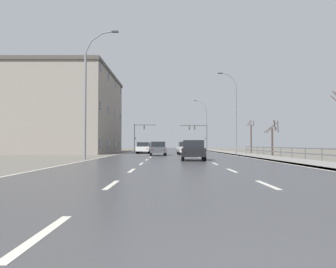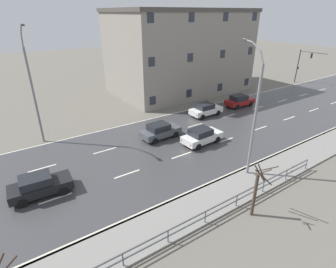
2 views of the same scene
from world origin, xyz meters
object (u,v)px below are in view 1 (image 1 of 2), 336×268
(traffic_signal_left, at_px, (138,133))
(car_near_right, at_px, (143,148))
(street_lamp_left_bank, at_px, (87,96))
(car_far_left, at_px, (193,150))
(brick_building, at_px, (70,113))
(street_lamp_midground, at_px, (234,114))
(traffic_signal_right, at_px, (199,132))
(car_distant, at_px, (145,147))
(car_near_left, at_px, (185,148))
(car_far_right, at_px, (157,148))
(street_lamp_distant, at_px, (205,126))

(traffic_signal_left, distance_m, car_near_right, 25.20)
(street_lamp_left_bank, bearing_deg, car_far_left, -11.96)
(brick_building, bearing_deg, street_lamp_midground, -23.89)
(street_lamp_midground, height_order, car_far_left, street_lamp_midground)
(traffic_signal_right, height_order, car_far_left, traffic_signal_right)
(car_distant, relative_size, brick_building, 0.20)
(car_near_right, bearing_deg, car_distant, 91.39)
(traffic_signal_left, xyz_separation_m, brick_building, (-8.57, -20.54, 2.32))
(car_near_left, xyz_separation_m, brick_building, (-17.10, 9.70, 5.29))
(car_far_right, bearing_deg, car_near_right, 102.97)
(car_near_right, bearing_deg, street_lamp_distant, 65.00)
(car_near_right, height_order, car_far_left, same)
(street_lamp_left_bank, bearing_deg, car_near_left, 54.97)
(street_lamp_left_bank, relative_size, brick_building, 0.53)
(street_lamp_distant, distance_m, car_far_right, 34.12)
(traffic_signal_left, distance_m, brick_building, 22.38)
(traffic_signal_right, height_order, car_far_right, traffic_signal_right)
(street_lamp_left_bank, height_order, car_near_right, street_lamp_left_bank)
(traffic_signal_right, distance_m, brick_building, 31.17)
(street_lamp_left_bank, bearing_deg, traffic_signal_left, 89.53)
(brick_building, bearing_deg, car_distant, 9.30)
(car_near_right, bearing_deg, car_near_left, -43.97)
(street_lamp_left_bank, xyz_separation_m, brick_building, (-8.22, 22.38, 0.81))
(car_near_left, xyz_separation_m, car_far_left, (-0.16, -14.53, 0.00))
(car_far_right, distance_m, car_far_left, 12.25)
(car_near_left, height_order, brick_building, brick_building)
(traffic_signal_right, bearing_deg, car_far_left, -96.20)
(car_far_right, relative_size, car_near_left, 1.00)
(street_lamp_distant, xyz_separation_m, car_distant, (-11.63, -18.30, -4.47))
(traffic_signal_right, relative_size, brick_building, 0.29)
(car_far_left, bearing_deg, traffic_signal_left, 103.89)
(street_lamp_midground, distance_m, car_near_left, 7.28)
(street_lamp_midground, distance_m, car_far_left, 15.84)
(traffic_signal_left, bearing_deg, car_distant, -81.36)
(street_lamp_midground, bearing_deg, car_far_left, -113.65)
(street_lamp_left_bank, bearing_deg, street_lamp_distant, 70.80)
(car_far_left, xyz_separation_m, brick_building, (-16.95, 24.23, 5.29))
(street_lamp_midground, height_order, traffic_signal_right, street_lamp_midground)
(street_lamp_midground, bearing_deg, street_lamp_distant, 90.08)
(car_far_right, distance_m, car_distant, 14.45)
(car_near_right, relative_size, car_far_left, 0.98)
(traffic_signal_right, bearing_deg, car_near_left, -98.72)
(street_lamp_midground, relative_size, street_lamp_left_bank, 0.92)
(car_far_right, height_order, car_near_left, same)
(street_lamp_left_bank, height_order, traffic_signal_left, street_lamp_left_bank)
(street_lamp_midground, relative_size, car_far_left, 2.39)
(street_lamp_distant, bearing_deg, traffic_signal_left, 178.53)
(car_far_right, bearing_deg, street_lamp_distant, 71.36)
(car_near_left, height_order, car_near_right, same)
(car_far_right, xyz_separation_m, car_distant, (-2.42, 14.25, 0.00))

